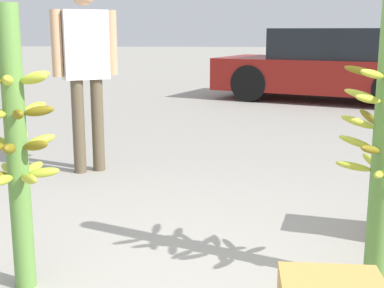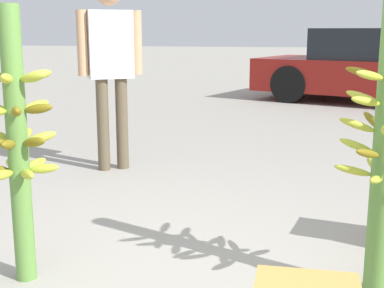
# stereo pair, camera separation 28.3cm
# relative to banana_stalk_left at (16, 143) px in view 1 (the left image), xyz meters

# --- Properties ---
(banana_stalk_left) EXTENTS (0.40, 0.40, 1.39)m
(banana_stalk_left) POSITION_rel_banana_stalk_left_xyz_m (0.00, 0.00, 0.00)
(banana_stalk_left) COLOR #5B8C3D
(banana_stalk_left) RESTS_ON ground_plane
(vendor_person) EXTENTS (0.55, 0.39, 1.71)m
(vendor_person) POSITION_rel_banana_stalk_left_xyz_m (-0.30, 2.24, 0.30)
(vendor_person) COLOR brown
(vendor_person) RESTS_ON ground_plane
(parked_car) EXTENTS (4.35, 3.14, 1.30)m
(parked_car) POSITION_rel_banana_stalk_left_xyz_m (2.71, 7.61, -0.10)
(parked_car) COLOR maroon
(parked_car) RESTS_ON ground_plane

